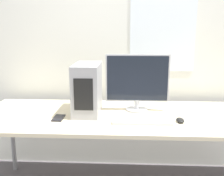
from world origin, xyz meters
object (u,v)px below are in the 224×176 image
Objects in this scene: pc_tower at (87,88)px; keyboard at (142,120)px; mouse at (180,120)px; cell_phone at (59,118)px; monitor_main at (137,81)px.

pc_tower reaches higher than keyboard.
cell_phone is at bearing 178.11° from mouse.
monitor_main is 0.48m from mouse.
keyboard is at bearing -177.62° from mouse.
monitor_main is 5.20× the size of mouse.
pc_tower is 4.17× the size of mouse.
keyboard is at bearing -4.36° from cell_phone.
keyboard is at bearing -84.58° from monitor_main.
mouse reaches higher than cell_phone.
monitor_main is at bearing 20.81° from cell_phone.
mouse is (0.29, 0.01, 0.00)m from keyboard.
cell_phone is (-0.62, -0.24, -0.25)m from monitor_main.
keyboard is at bearing -26.41° from pc_tower.
pc_tower is at bearing 164.17° from mouse.
pc_tower is at bearing 153.59° from keyboard.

